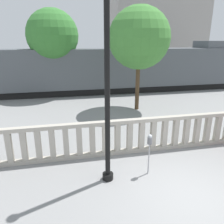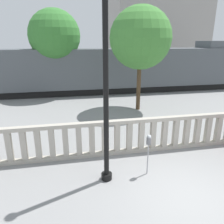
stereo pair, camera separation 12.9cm
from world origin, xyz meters
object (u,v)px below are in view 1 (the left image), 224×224
(tree_left, at_px, (139,38))
(tree_right, at_px, (53,36))
(lamppost, at_px, (107,87))
(train_near, at_px, (69,71))
(parking_meter, at_px, (150,143))

(tree_left, relative_size, tree_right, 0.95)
(lamppost, relative_size, tree_left, 0.97)
(tree_right, bearing_deg, lamppost, -81.25)
(lamppost, bearing_deg, train_near, 93.75)
(parking_meter, distance_m, train_near, 12.51)
(parking_meter, bearing_deg, tree_right, 105.04)
(lamppost, distance_m, train_near, 12.40)
(train_near, bearing_deg, parking_meter, -79.94)
(tree_right, bearing_deg, parking_meter, -74.96)
(parking_meter, relative_size, tree_left, 0.23)
(lamppost, relative_size, parking_meter, 4.25)
(parking_meter, xyz_separation_m, tree_right, (-3.22, 11.99, 3.47))
(parking_meter, relative_size, tree_right, 0.22)
(train_near, bearing_deg, tree_right, -163.81)
(train_near, height_order, tree_right, tree_right)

